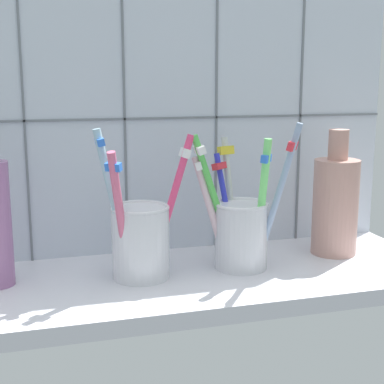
# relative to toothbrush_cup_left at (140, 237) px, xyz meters

# --- Properties ---
(counter_slab) EXTENTS (0.64, 0.22, 0.02)m
(counter_slab) POSITION_rel_toothbrush_cup_left_xyz_m (0.07, -0.01, -0.06)
(counter_slab) COLOR silver
(counter_slab) RESTS_ON ground
(tile_wall_back) EXTENTS (0.64, 0.02, 0.45)m
(tile_wall_back) POSITION_rel_toothbrush_cup_left_xyz_m (0.07, 0.11, 0.15)
(tile_wall_back) COLOR silver
(tile_wall_back) RESTS_ON ground
(toothbrush_cup_left) EXTENTS (0.12, 0.08, 0.18)m
(toothbrush_cup_left) POSITION_rel_toothbrush_cup_left_xyz_m (0.00, 0.00, 0.00)
(toothbrush_cup_left) COLOR silver
(toothbrush_cup_left) RESTS_ON counter_slab
(toothbrush_cup_right) EXTENTS (0.13, 0.10, 0.19)m
(toothbrush_cup_right) POSITION_rel_toothbrush_cup_left_xyz_m (0.13, 0.00, 0.00)
(toothbrush_cup_right) COLOR silver
(toothbrush_cup_right) RESTS_ON counter_slab
(ceramic_vase) EXTENTS (0.06, 0.06, 0.17)m
(ceramic_vase) POSITION_rel_toothbrush_cup_left_xyz_m (0.28, 0.02, 0.02)
(ceramic_vase) COLOR tan
(ceramic_vase) RESTS_ON counter_slab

